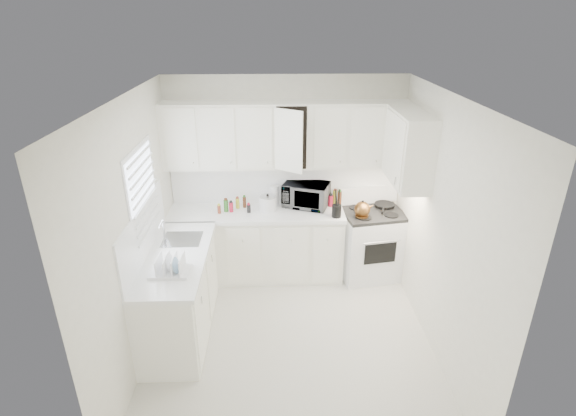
{
  "coord_description": "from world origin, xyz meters",
  "views": [
    {
      "loc": [
        -0.14,
        -3.87,
        3.27
      ],
      "look_at": [
        0.0,
        0.7,
        1.25
      ],
      "focal_mm": 27.64,
      "sensor_mm": 36.0,
      "label": 1
    }
  ],
  "objects_px": {
    "utensil_crock": "(337,203)",
    "stove": "(371,235)",
    "rice_cooker": "(268,202)",
    "tea_kettle": "(362,208)",
    "microwave": "(306,192)",
    "dish_rack": "(169,263)"
  },
  "relations": [
    {
      "from": "utensil_crock",
      "to": "stove",
      "type": "bearing_deg",
      "value": 20.0
    },
    {
      "from": "rice_cooker",
      "to": "tea_kettle",
      "type": "bearing_deg",
      "value": -25.88
    },
    {
      "from": "utensil_crock",
      "to": "rice_cooker",
      "type": "bearing_deg",
      "value": 164.83
    },
    {
      "from": "microwave",
      "to": "utensil_crock",
      "type": "distance_m",
      "value": 0.5
    },
    {
      "from": "microwave",
      "to": "rice_cooker",
      "type": "height_order",
      "value": "microwave"
    },
    {
      "from": "stove",
      "to": "tea_kettle",
      "type": "relative_size",
      "value": 4.84
    },
    {
      "from": "microwave",
      "to": "utensil_crock",
      "type": "bearing_deg",
      "value": -25.25
    },
    {
      "from": "stove",
      "to": "utensil_crock",
      "type": "relative_size",
      "value": 3.13
    },
    {
      "from": "stove",
      "to": "microwave",
      "type": "relative_size",
      "value": 2.1
    },
    {
      "from": "stove",
      "to": "rice_cooker",
      "type": "xyz_separation_m",
      "value": [
        -1.35,
        0.05,
        0.47
      ]
    },
    {
      "from": "stove",
      "to": "tea_kettle",
      "type": "xyz_separation_m",
      "value": [
        -0.18,
        -0.16,
        0.46
      ]
    },
    {
      "from": "microwave",
      "to": "utensil_crock",
      "type": "height_order",
      "value": "microwave"
    },
    {
      "from": "tea_kettle",
      "to": "utensil_crock",
      "type": "relative_size",
      "value": 0.65
    },
    {
      "from": "microwave",
      "to": "rice_cooker",
      "type": "xyz_separation_m",
      "value": [
        -0.5,
        -0.12,
        -0.08
      ]
    },
    {
      "from": "dish_rack",
      "to": "rice_cooker",
      "type": "bearing_deg",
      "value": 59.16
    },
    {
      "from": "tea_kettle",
      "to": "microwave",
      "type": "distance_m",
      "value": 0.76
    },
    {
      "from": "rice_cooker",
      "to": "stove",
      "type": "bearing_deg",
      "value": -17.86
    },
    {
      "from": "tea_kettle",
      "to": "rice_cooker",
      "type": "distance_m",
      "value": 1.19
    },
    {
      "from": "stove",
      "to": "dish_rack",
      "type": "relative_size",
      "value": 3.16
    },
    {
      "from": "microwave",
      "to": "dish_rack",
      "type": "distance_m",
      "value": 2.14
    },
    {
      "from": "stove",
      "to": "microwave",
      "type": "xyz_separation_m",
      "value": [
        -0.86,
        0.17,
        0.55
      ]
    },
    {
      "from": "tea_kettle",
      "to": "rice_cooker",
      "type": "bearing_deg",
      "value": 178.86
    }
  ]
}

